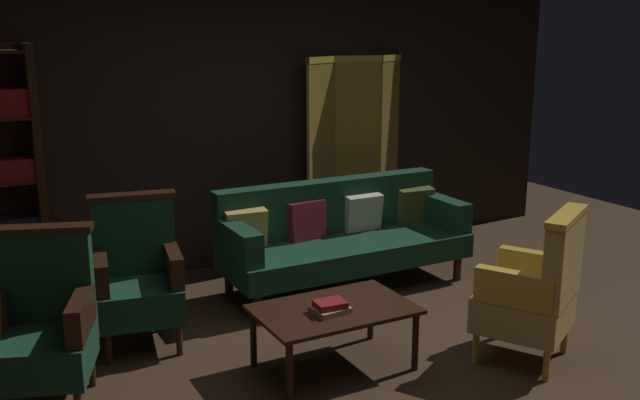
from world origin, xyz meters
TOP-DOWN VIEW (x-y plane):
  - ground_plane at (0.00, 0.00)m, footprint 10.00×10.00m
  - back_wall at (0.00, 2.45)m, footprint 7.20×0.10m
  - folding_screen at (1.22, 2.30)m, footprint 1.26×0.34m
  - velvet_couch at (0.55, 1.46)m, footprint 2.12×0.78m
  - coffee_table at (-0.27, 0.11)m, footprint 1.00×0.64m
  - armchair_gilt_accent at (0.94, -0.41)m, footprint 0.79×0.79m
  - armchair_wing_left at (-1.97, 0.53)m, footprint 0.74×0.74m
  - armchair_wing_right at (-1.27, 1.10)m, footprint 0.67×0.67m
  - book_tan_leather at (-0.33, 0.05)m, footprint 0.24×0.20m
  - book_red_leather at (-0.33, 0.05)m, footprint 0.20×0.16m

SIDE VIEW (x-z plane):
  - ground_plane at x=0.00m, z-range 0.00..0.00m
  - coffee_table at x=-0.27m, z-range 0.16..0.58m
  - book_tan_leather at x=-0.33m, z-range 0.42..0.46m
  - velvet_couch at x=0.55m, z-range 0.02..0.90m
  - book_red_leather at x=-0.33m, z-range 0.46..0.50m
  - armchair_gilt_accent at x=0.94m, z-range -0.03..1.01m
  - armchair_wing_left at x=-1.97m, z-range -0.03..1.01m
  - armchair_wing_right at x=-1.27m, z-range -0.03..1.01m
  - folding_screen at x=1.22m, z-range 0.04..1.94m
  - back_wall at x=0.00m, z-range 0.00..2.80m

